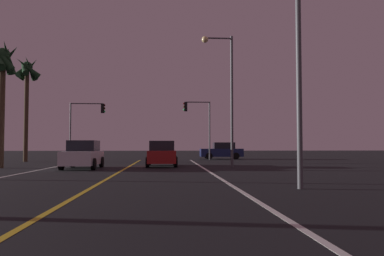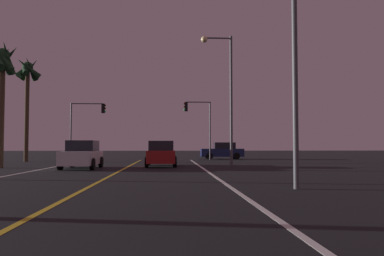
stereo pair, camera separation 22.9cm
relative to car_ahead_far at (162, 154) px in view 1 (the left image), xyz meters
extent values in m
cube|color=silver|center=(2.59, -10.15, -0.82)|extent=(0.16, 41.98, 0.01)
cube|color=gold|center=(-2.17, -10.15, -0.82)|extent=(0.16, 41.98, 0.01)
cylinder|color=black|center=(-0.90, 1.41, -0.48)|extent=(0.22, 0.68, 0.68)
cylinder|color=black|center=(0.90, 1.41, -0.48)|extent=(0.22, 0.68, 0.68)
cylinder|color=black|center=(-0.90, -1.29, -0.48)|extent=(0.22, 0.68, 0.68)
cylinder|color=black|center=(0.90, -1.29, -0.48)|extent=(0.22, 0.68, 0.68)
cube|color=maroon|center=(0.00, 0.06, -0.16)|extent=(1.80, 4.30, 0.80)
cube|color=black|center=(0.00, -0.19, 0.56)|extent=(1.60, 2.10, 0.64)
cube|color=red|center=(-0.60, -2.04, -0.06)|extent=(0.24, 0.08, 0.16)
cube|color=red|center=(0.60, -2.04, -0.06)|extent=(0.24, 0.08, 0.16)
cylinder|color=black|center=(-3.83, -3.68, -0.48)|extent=(0.22, 0.68, 0.68)
cylinder|color=black|center=(-5.63, -3.68, -0.48)|extent=(0.22, 0.68, 0.68)
cylinder|color=black|center=(-3.83, -0.98, -0.48)|extent=(0.22, 0.68, 0.68)
cylinder|color=black|center=(-5.63, -0.98, -0.48)|extent=(0.22, 0.68, 0.68)
cube|color=silver|center=(-4.73, -2.33, -0.16)|extent=(1.80, 4.30, 0.80)
cube|color=black|center=(-4.73, -2.08, 0.56)|extent=(1.60, 2.10, 0.64)
cube|color=red|center=(-4.13, -0.23, -0.06)|extent=(0.24, 0.08, 0.16)
cube|color=red|center=(-5.33, -0.23, -0.06)|extent=(0.24, 0.08, 0.16)
cylinder|color=black|center=(4.55, 12.25, -0.48)|extent=(0.68, 0.22, 0.68)
cylinder|color=black|center=(4.55, 14.05, -0.48)|extent=(0.68, 0.22, 0.68)
cylinder|color=black|center=(7.25, 12.25, -0.48)|extent=(0.68, 0.22, 0.68)
cylinder|color=black|center=(7.25, 14.05, -0.48)|extent=(0.68, 0.22, 0.68)
cube|color=navy|center=(5.90, 13.15, -0.16)|extent=(4.30, 1.80, 0.80)
cube|color=black|center=(6.15, 13.15, 0.56)|extent=(2.10, 1.60, 0.64)
cube|color=red|center=(8.00, 12.55, -0.06)|extent=(0.08, 0.24, 0.16)
cube|color=red|center=(8.00, 13.75, -0.06)|extent=(0.08, 0.24, 0.16)
cylinder|color=#4C4C51|center=(4.50, 11.34, 2.01)|extent=(0.14, 0.14, 5.67)
cylinder|color=#4C4C51|center=(3.33, 11.34, 4.80)|extent=(2.32, 0.10, 0.10)
cube|color=black|center=(2.17, 11.34, 4.35)|extent=(0.28, 0.36, 0.90)
sphere|color=#3A0605|center=(2.01, 11.34, 4.65)|extent=(0.20, 0.20, 0.20)
sphere|color=#3C2706|center=(2.01, 11.34, 4.35)|extent=(0.20, 0.20, 0.20)
sphere|color=#19E059|center=(2.01, 11.34, 4.05)|extent=(0.20, 0.20, 0.20)
cylinder|color=#4C4C51|center=(-8.84, 11.34, 1.90)|extent=(0.14, 0.14, 5.45)
cylinder|color=#4C4C51|center=(-7.33, 11.34, 4.58)|extent=(3.02, 0.10, 0.10)
cube|color=black|center=(-5.82, 11.34, 4.13)|extent=(0.28, 0.36, 0.90)
sphere|color=#3A0605|center=(-5.66, 11.34, 4.43)|extent=(0.20, 0.20, 0.20)
sphere|color=#3C2706|center=(-5.66, 11.34, 4.13)|extent=(0.20, 0.20, 0.20)
sphere|color=#19E059|center=(-5.66, 11.34, 3.83)|extent=(0.20, 0.20, 0.20)
cylinder|color=#4C4C51|center=(4.63, -13.65, 2.75)|extent=(0.18, 0.18, 7.15)
cylinder|color=#4C4C51|center=(4.63, -0.70, 3.53)|extent=(0.18, 0.18, 8.71)
cylinder|color=#4C4C51|center=(3.74, -0.70, 7.73)|extent=(1.79, 0.10, 0.10)
sphere|color=#F9D88C|center=(2.84, -0.70, 7.63)|extent=(0.44, 0.44, 0.44)
cylinder|color=#473826|center=(-9.94, -1.33, 2.58)|extent=(0.36, 0.36, 6.81)
sphere|color=#19381E|center=(-9.94, -1.33, 6.24)|extent=(0.90, 0.90, 0.90)
cone|color=#19381E|center=(-9.64, -1.33, 6.09)|extent=(0.61, 1.66, 2.11)
cone|color=#19381E|center=(-9.80, -1.06, 6.09)|extent=(2.12, 1.51, 1.74)
cone|color=#19381E|center=(-10.18, -1.14, 6.09)|extent=(1.45, 1.63, 1.82)
cone|color=#19381E|center=(-9.87, -1.62, 6.09)|extent=(1.59, 0.89, 1.91)
cylinder|color=#473826|center=(-11.80, 8.08, 3.17)|extent=(0.36, 0.36, 7.98)
sphere|color=#19381E|center=(-11.80, 8.08, 7.41)|extent=(0.90, 0.90, 0.90)
cone|color=#19381E|center=(-11.51, 8.03, 7.26)|extent=(0.90, 2.06, 2.01)
cone|color=#19381E|center=(-11.78, 8.38, 7.26)|extent=(1.87, 0.71, 2.06)
cone|color=#19381E|center=(-12.07, 8.20, 7.26)|extent=(1.27, 1.88, 1.79)
cone|color=#19381E|center=(-12.05, 7.90, 7.26)|extent=(1.48, 1.76, 1.54)
cone|color=#19381E|center=(-11.65, 7.82, 7.26)|extent=(2.14, 1.60, 1.84)
camera|label=1|loc=(0.30, -25.90, 0.59)|focal=36.00mm
camera|label=2|loc=(0.53, -25.90, 0.59)|focal=36.00mm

